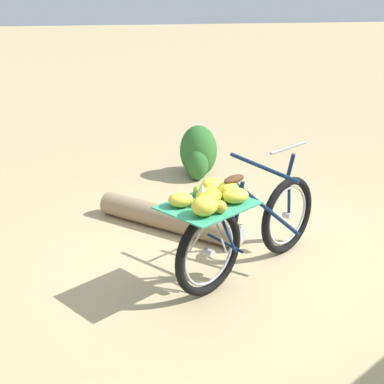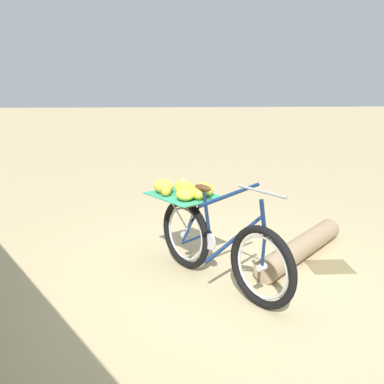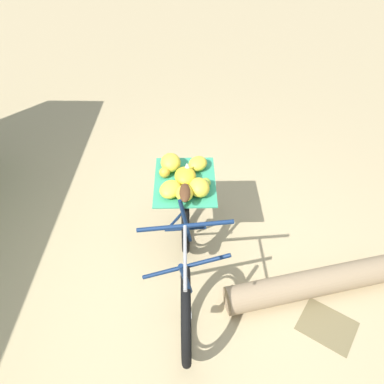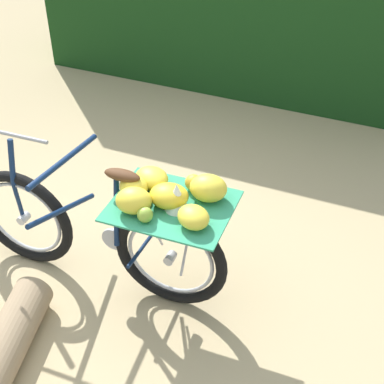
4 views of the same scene
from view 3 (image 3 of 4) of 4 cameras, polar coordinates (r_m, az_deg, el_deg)
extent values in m
plane|color=tan|center=(3.55, -2.34, -13.90)|extent=(60.00, 60.00, 0.00)
torus|color=black|center=(2.97, -0.88, -18.14)|extent=(0.48, 0.63, 0.73)
torus|color=#B7B7BC|center=(2.97, -0.88, -18.14)|extent=(0.35, 0.47, 0.57)
cylinder|color=#B7B7BC|center=(2.97, -0.88, -18.14)|extent=(0.10, 0.10, 0.06)
torus|color=black|center=(3.61, -0.99, -3.54)|extent=(0.48, 0.63, 0.73)
torus|color=#B7B7BC|center=(3.61, -0.99, -3.54)|extent=(0.35, 0.47, 0.57)
cylinder|color=#B7B7BC|center=(3.61, -0.99, -3.54)|extent=(0.10, 0.10, 0.06)
cylinder|color=#0F2347|center=(3.01, -0.96, -11.20)|extent=(0.59, 0.44, 0.30)
cylinder|color=#0F2347|center=(2.76, -1.06, -5.15)|extent=(0.60, 0.44, 0.11)
cylinder|color=#0F2347|center=(3.18, -1.02, -4.47)|extent=(0.11, 0.09, 0.49)
cylinder|color=#0F2347|center=(3.47, -0.98, -5.61)|extent=(0.32, 0.24, 0.05)
cylinder|color=#0F2347|center=(3.34, -1.02, -2.64)|extent=(0.27, 0.21, 0.47)
cylinder|color=#0F2347|center=(2.84, -0.92, -16.80)|extent=(0.06, 0.05, 0.30)
cylinder|color=#0F2347|center=(2.60, -0.99, -13.01)|extent=(0.10, 0.08, 0.30)
cylinder|color=gray|center=(2.45, -1.05, -9.64)|extent=(0.32, 0.44, 0.02)
ellipsoid|color=#4C2D19|center=(3.03, -1.08, -0.09)|extent=(0.20, 0.23, 0.06)
cylinder|color=#B7B7BC|center=(3.33, -0.96, -7.84)|extent=(0.11, 0.14, 0.16)
cylinder|color=#B7B7BC|center=(3.41, -1.02, -2.44)|extent=(0.18, 0.13, 0.39)
cylinder|color=#B7B7BC|center=(3.56, -1.04, -0.08)|extent=(0.21, 0.15, 0.39)
cube|color=brown|center=(3.36, -1.07, 1.40)|extent=(0.71, 0.74, 0.02)
cube|color=#33936B|center=(3.35, -1.07, 1.63)|extent=(0.83, 0.87, 0.01)
ellipsoid|color=yellow|center=(3.12, -1.11, -0.18)|extent=(0.20, 0.21, 0.12)
ellipsoid|color=gold|center=(3.29, -1.01, 2.40)|extent=(0.29, 0.29, 0.13)
ellipsoid|color=yellow|center=(3.43, -3.24, 4.47)|extent=(0.28, 0.28, 0.15)
ellipsoid|color=yellow|center=(3.44, 0.88, 4.31)|extent=(0.17, 0.20, 0.11)
ellipsoid|color=yellow|center=(3.17, -3.29, 0.42)|extent=(0.22, 0.24, 0.11)
ellipsoid|color=yellow|center=(3.17, 1.11, 0.69)|extent=(0.26, 0.26, 0.14)
sphere|color=#8CAD38|center=(3.26, 2.09, 1.42)|extent=(0.09, 0.09, 0.09)
sphere|color=gold|center=(3.36, -4.16, 2.97)|extent=(0.10, 0.10, 0.10)
cone|color=white|center=(3.32, -0.75, 3.27)|extent=(0.20, 0.20, 0.17)
cylinder|color=#937A5B|center=(3.59, 18.10, -12.92)|extent=(1.27, 1.37, 0.24)
cube|color=olive|center=(3.53, 19.74, -18.49)|extent=(0.44, 0.36, 0.01)
camera|label=1|loc=(6.11, -32.67, 31.42)|focal=52.30mm
camera|label=2|loc=(2.88, -87.33, -27.06)|focal=39.98mm
camera|label=4|loc=(4.19, 37.85, 32.28)|focal=52.44mm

